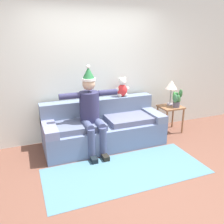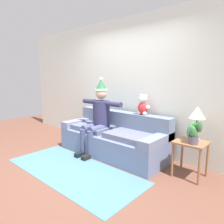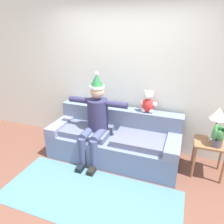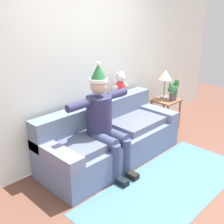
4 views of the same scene
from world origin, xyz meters
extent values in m
plane|color=brown|center=(0.00, 0.00, 0.00)|extent=(10.00, 10.00, 0.00)
cube|color=silver|center=(0.00, 1.55, 1.35)|extent=(7.00, 0.10, 2.70)
cube|color=slate|center=(0.00, 0.99, 0.21)|extent=(2.19, 0.86, 0.43)
cube|color=slate|center=(0.00, 1.30, 0.62)|extent=(2.19, 0.24, 0.39)
cube|color=slate|center=(-0.98, 0.99, 0.50)|extent=(0.22, 0.86, 0.14)
cube|color=slate|center=(0.98, 0.99, 0.50)|extent=(0.22, 0.86, 0.14)
cube|color=slate|center=(-0.49, 0.94, 0.48)|extent=(0.87, 0.60, 0.10)
cube|color=slate|center=(0.49, 0.94, 0.48)|extent=(0.87, 0.60, 0.10)
cylinder|color=#2E2E52|center=(-0.27, 0.97, 0.79)|extent=(0.34, 0.34, 0.52)
sphere|color=tan|center=(-0.27, 0.97, 1.19)|extent=(0.22, 0.22, 0.22)
cylinder|color=white|center=(-0.27, 0.97, 1.26)|extent=(0.23, 0.23, 0.04)
cone|color=#236938|center=(-0.27, 0.97, 1.37)|extent=(0.21, 0.21, 0.20)
sphere|color=white|center=(-0.27, 0.97, 1.47)|extent=(0.06, 0.06, 0.06)
cylinder|color=#414A6F|center=(-0.37, 0.77, 0.53)|extent=(0.14, 0.40, 0.14)
cylinder|color=#414A6F|center=(-0.37, 0.57, 0.26)|extent=(0.13, 0.13, 0.53)
cube|color=black|center=(-0.37, 0.49, 0.04)|extent=(0.10, 0.24, 0.08)
cylinder|color=#414A6F|center=(-0.17, 0.77, 0.53)|extent=(0.14, 0.40, 0.14)
cylinder|color=#414A6F|center=(-0.17, 0.57, 0.26)|extent=(0.13, 0.13, 0.53)
cube|color=black|center=(-0.17, 0.49, 0.04)|extent=(0.10, 0.24, 0.08)
cylinder|color=#2E2E52|center=(-0.61, 0.97, 1.01)|extent=(0.34, 0.10, 0.10)
cylinder|color=#2E2E52|center=(0.07, 0.97, 1.01)|extent=(0.34, 0.10, 0.10)
ellipsoid|color=red|center=(0.49, 1.30, 0.94)|extent=(0.20, 0.16, 0.24)
sphere|color=silver|center=(0.49, 1.30, 1.12)|extent=(0.15, 0.15, 0.15)
sphere|color=silver|center=(0.49, 1.24, 1.11)|extent=(0.07, 0.07, 0.07)
sphere|color=silver|center=(0.44, 1.30, 1.17)|extent=(0.05, 0.05, 0.05)
sphere|color=silver|center=(0.55, 1.30, 1.17)|extent=(0.05, 0.05, 0.05)
sphere|color=silver|center=(0.39, 1.30, 0.97)|extent=(0.08, 0.08, 0.08)
sphere|color=silver|center=(0.43, 1.27, 0.85)|extent=(0.08, 0.08, 0.08)
sphere|color=silver|center=(0.60, 1.30, 0.97)|extent=(0.08, 0.08, 0.08)
sphere|color=silver|center=(0.55, 1.27, 0.85)|extent=(0.08, 0.08, 0.08)
cube|color=#8F603E|center=(1.50, 1.08, 0.54)|extent=(0.46, 0.41, 0.03)
cylinder|color=#8F603E|center=(1.30, 0.91, 0.26)|extent=(0.04, 0.04, 0.53)
cylinder|color=#8F603E|center=(1.70, 0.91, 0.26)|extent=(0.04, 0.04, 0.53)
cylinder|color=#8F603E|center=(1.30, 1.26, 0.26)|extent=(0.04, 0.04, 0.53)
cylinder|color=#8F603E|center=(1.70, 1.26, 0.26)|extent=(0.04, 0.04, 0.53)
cylinder|color=gray|center=(1.54, 1.16, 0.57)|extent=(0.14, 0.14, 0.03)
cylinder|color=gray|center=(1.54, 1.16, 0.75)|extent=(0.02, 0.02, 0.32)
cone|color=#F3DDCA|center=(1.54, 1.16, 1.00)|extent=(0.24, 0.24, 0.18)
cylinder|color=#595363|center=(1.57, 0.99, 0.62)|extent=(0.14, 0.14, 0.12)
ellipsoid|color=#3A753E|center=(1.65, 0.99, 0.84)|extent=(0.07, 0.13, 0.20)
ellipsoid|color=#338242|center=(1.58, 1.06, 0.78)|extent=(0.15, 0.12, 0.21)
ellipsoid|color=#378939|center=(1.52, 1.02, 0.79)|extent=(0.13, 0.16, 0.20)
ellipsoid|color=#3C7649|center=(1.51, 0.97, 0.75)|extent=(0.12, 0.15, 0.20)
ellipsoid|color=#3A7A43|center=(1.58, 0.95, 0.75)|extent=(0.16, 0.10, 0.20)
cube|color=teal|center=(0.00, 0.01, 0.00)|extent=(2.47, 1.06, 0.01)
camera|label=1|loc=(-1.34, -2.81, 1.99)|focal=37.77mm
camera|label=2|loc=(2.59, -1.93, 1.53)|focal=33.11mm
camera|label=3|loc=(1.06, -1.94, 2.17)|focal=33.46mm
camera|label=4|loc=(-2.62, -1.54, 2.14)|focal=44.68mm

